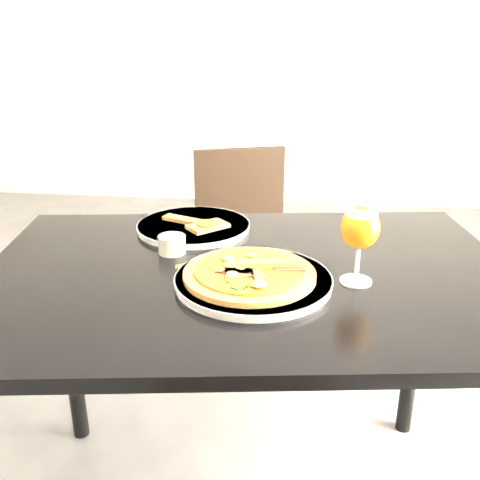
# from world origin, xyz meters

# --- Properties ---
(dining_table) EXTENTS (1.30, 0.96, 0.75)m
(dining_table) POSITION_xyz_m (0.17, 0.05, 0.66)
(dining_table) COLOR black
(dining_table) RESTS_ON ground
(chair_far) EXTENTS (0.48, 0.48, 0.83)m
(chair_far) POSITION_xyz_m (0.07, 0.91, 0.45)
(chair_far) COLOR black
(chair_far) RESTS_ON ground
(plate_main) EXTENTS (0.39, 0.39, 0.02)m
(plate_main) POSITION_xyz_m (0.19, -0.02, 0.76)
(plate_main) COLOR white
(plate_main) RESTS_ON dining_table
(pizza) EXTENTS (0.28, 0.28, 0.03)m
(pizza) POSITION_xyz_m (0.18, -0.02, 0.78)
(pizza) COLOR #A06B26
(pizza) RESTS_ON plate_main
(plate_second) EXTENTS (0.38, 0.38, 0.02)m
(plate_second) POSITION_xyz_m (-0.00, 0.30, 0.76)
(plate_second) COLOR white
(plate_second) RESTS_ON dining_table
(crust_scraps) EXTENTS (0.19, 0.14, 0.01)m
(crust_scraps) POSITION_xyz_m (0.02, 0.28, 0.77)
(crust_scraps) COLOR #A06B26
(crust_scraps) RESTS_ON plate_second
(loose_crust) EXTENTS (0.12, 0.09, 0.01)m
(loose_crust) POSITION_xyz_m (0.06, 0.06, 0.75)
(loose_crust) COLOR #A06B26
(loose_crust) RESTS_ON dining_table
(sauce_cup) EXTENTS (0.07, 0.07, 0.04)m
(sauce_cup) POSITION_xyz_m (-0.02, 0.13, 0.77)
(sauce_cup) COLOR beige
(sauce_cup) RESTS_ON dining_table
(beer_glass) EXTENTS (0.08, 0.08, 0.17)m
(beer_glass) POSITION_xyz_m (0.40, 0.01, 0.87)
(beer_glass) COLOR silver
(beer_glass) RESTS_ON dining_table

